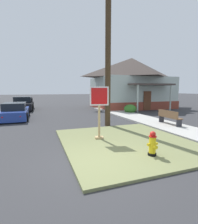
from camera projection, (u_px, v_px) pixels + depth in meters
ground_plane at (96, 164)px, 5.08m from camera, size 160.00×160.00×0.00m
grass_corner_patch at (126, 141)px, 7.16m from camera, size 5.19×5.74×0.08m
sidewalk_strip at (144, 120)px, 12.32m from camera, size 2.20×16.67×0.12m
fire_hydrant at (152, 144)px, 5.50m from camera, size 0.38×0.34×0.80m
stop_sign at (99, 113)px, 7.31m from camera, size 0.79×0.36×2.27m
manhole_cover at (82, 137)px, 7.98m from camera, size 0.70×0.70×0.02m
parked_sedan_blue at (15, 112)px, 12.90m from camera, size 1.88×4.50×1.25m
pickup_truck_black at (23, 104)px, 18.56m from camera, size 2.02×5.48×1.48m
street_bench at (169, 117)px, 10.28m from camera, size 0.46×1.69×0.85m
utility_pole at (108, 31)px, 9.75m from camera, size 1.84×0.33×10.73m
corner_house at (131, 82)px, 21.04m from camera, size 9.22×8.36×6.05m
shrub_near_porch at (130, 109)px, 16.00m from camera, size 1.17×1.17×0.83m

